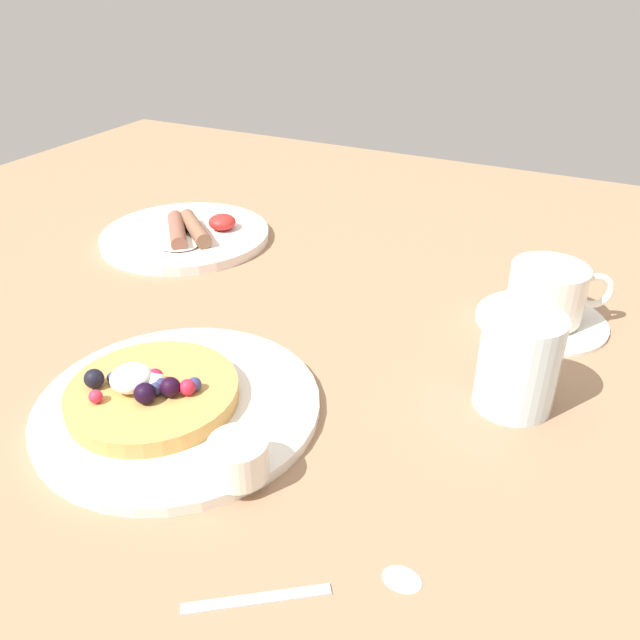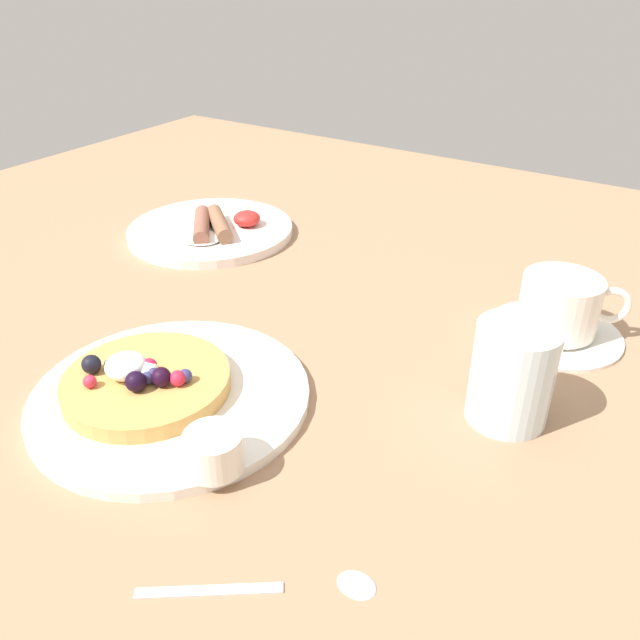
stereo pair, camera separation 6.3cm
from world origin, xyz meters
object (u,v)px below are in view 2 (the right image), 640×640
syrup_ramekin (214,450)px  teaspoon (300,585)px  coffee_saucer (553,332)px  coffee_cup (561,303)px  breakfast_plate (211,231)px  pancake_plate (171,396)px  water_glass (512,374)px

syrup_ramekin → teaspoon: syrup_ramekin is taller
coffee_saucer → coffee_cup: 3.65cm
coffee_cup → breakfast_plate: bearing=178.9°
pancake_plate → breakfast_plate: 40.48cm
syrup_ramekin → coffee_saucer: 41.02cm
pancake_plate → coffee_cup: bearing=49.2°
pancake_plate → coffee_saucer: (27.38, 31.80, -0.11)cm
water_glass → coffee_saucer: bearing=90.8°
teaspoon → coffee_saucer: bearing=82.8°
coffee_saucer → water_glass: size_ratio=1.55×
breakfast_plate → coffee_cup: bearing=-1.1°
syrup_ramekin → breakfast_plate: 51.19cm
pancake_plate → water_glass: 31.70cm
pancake_plate → water_glass: size_ratio=2.77×
syrup_ramekin → water_glass: (17.33, 20.40, 2.02)cm
pancake_plate → coffee_cup: size_ratio=2.36×
pancake_plate → coffee_cup: 42.26cm
pancake_plate → breakfast_plate: bearing=125.9°
syrup_ramekin → coffee_saucer: (17.10, 37.21, -2.33)cm
coffee_saucer → coffee_cup: size_ratio=1.32×
syrup_ramekin → water_glass: bearing=49.6°
pancake_plate → teaspoon: pancake_plate is taller
syrup_ramekin → coffee_cup: size_ratio=0.43×
coffee_saucer → coffee_cup: bearing=23.8°
breakfast_plate → teaspoon: 63.00cm
syrup_ramekin → teaspoon: (11.78, -5.07, -2.50)cm
coffee_cup → water_glass: bearing=-89.7°
pancake_plate → teaspoon: size_ratio=1.90×
coffee_cup → teaspoon: (-5.47, -42.34, -3.81)cm
syrup_ramekin → water_glass: 26.84cm
teaspoon → water_glass: (5.55, 25.47, 4.52)cm
syrup_ramekin → water_glass: water_glass is taller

